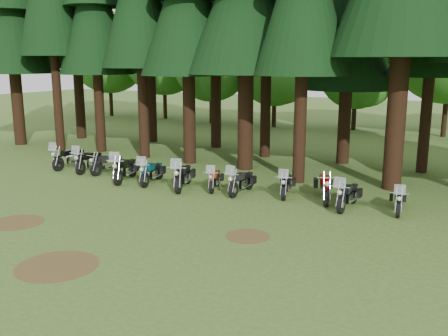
{
  "coord_description": "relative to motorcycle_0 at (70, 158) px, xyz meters",
  "views": [
    {
      "loc": [
        10.85,
        -12.89,
        5.39
      ],
      "look_at": [
        1.24,
        5.0,
        1.0
      ],
      "focal_mm": 40.0,
      "sensor_mm": 36.0,
      "label": 1
    }
  ],
  "objects": [
    {
      "name": "pine_back_4",
      "position": [
        11.93,
        7.9,
        7.75
      ],
      "size": [
        4.94,
        4.94,
        13.78
      ],
      "color": "black",
      "rests_on": "ground"
    },
    {
      "name": "motorcycle_4",
      "position": [
        5.65,
        -0.67,
        -0.02
      ],
      "size": [
        0.76,
        2.27,
        1.43
      ],
      "rotation": [
        0.0,
        0.0,
        0.22
      ],
      "color": "black",
      "rests_on": "ground"
    },
    {
      "name": "decid_1",
      "position": [
        -8.1,
        20.42,
        5.33
      ],
      "size": [
        7.91,
        7.69,
        9.88
      ],
      "color": "black",
      "rests_on": "ground"
    },
    {
      "name": "dirt_patch_2",
      "position": [
        8.89,
        -9.34,
        -0.49
      ],
      "size": [
        2.2,
        2.2,
        0.01
      ],
      "primitive_type": "cylinder",
      "color": "#4C3D1E",
      "rests_on": "ground"
    },
    {
      "name": "decid_3",
      "position": [
        3.18,
        19.79,
        4.01
      ],
      "size": [
        6.12,
        5.95,
        7.65
      ],
      "color": "black",
      "rests_on": "ground"
    },
    {
      "name": "motorcycle_0",
      "position": [
        0.0,
        0.0,
        0.0
      ],
      "size": [
        0.45,
        2.37,
        1.49
      ],
      "rotation": [
        0.0,
        0.0,
        0.04
      ],
      "color": "black",
      "rests_on": "ground"
    },
    {
      "name": "ground",
      "position": [
        7.89,
        -5.34,
        -0.5
      ],
      "size": [
        120.0,
        120.0,
        0.0
      ],
      "primitive_type": "plane",
      "color": "#3A5A20",
      "rests_on": "ground"
    },
    {
      "name": "decid_4",
      "position": [
        9.47,
        20.98,
        3.87
      ],
      "size": [
        5.93,
        5.76,
        7.41
      ],
      "color": "black",
      "rests_on": "ground"
    },
    {
      "name": "motorcycle_11",
      "position": [
        16.08,
        0.02,
        -0.08
      ],
      "size": [
        0.6,
        2.0,
        1.26
      ],
      "rotation": [
        0.0,
        0.0,
        0.18
      ],
      "color": "black",
      "rests_on": "ground"
    },
    {
      "name": "motorcycle_6",
      "position": [
        8.64,
        -0.27,
        -0.08
      ],
      "size": [
        0.88,
        1.95,
        1.25
      ],
      "rotation": [
        0.0,
        0.0,
        0.33
      ],
      "color": "black",
      "rests_on": "ground"
    },
    {
      "name": "motorcycle_3",
      "position": [
        4.31,
        -0.87,
        0.02
      ],
      "size": [
        1.01,
        2.45,
        1.56
      ],
      "rotation": [
        0.0,
        0.0,
        0.3
      ],
      "color": "black",
      "rests_on": "ground"
    },
    {
      "name": "motorcycle_5",
      "position": [
        7.38,
        -0.79,
        0.02
      ],
      "size": [
        1.1,
        2.41,
        1.54
      ],
      "rotation": [
        0.0,
        0.0,
        0.34
      ],
      "color": "black",
      "rests_on": "ground"
    },
    {
      "name": "motorcycle_1",
      "position": [
        1.46,
        -0.11,
        -0.01
      ],
      "size": [
        0.7,
        2.34,
        1.47
      ],
      "rotation": [
        0.0,
        0.0,
        0.18
      ],
      "color": "black",
      "rests_on": "ground"
    },
    {
      "name": "dirt_patch_1",
      "position": [
        12.39,
        -4.84,
        -0.49
      ],
      "size": [
        1.4,
        1.4,
        0.01
      ],
      "primitive_type": "cylinder",
      "color": "#4C3D1E",
      "rests_on": "ground"
    },
    {
      "name": "motorcycle_8",
      "position": [
        11.69,
        0.22,
        -0.06
      ],
      "size": [
        0.76,
        2.09,
        1.32
      ],
      "rotation": [
        0.0,
        0.0,
        0.25
      ],
      "color": "black",
      "rests_on": "ground"
    },
    {
      "name": "dirt_patch_0",
      "position": [
        4.89,
        -7.34,
        -0.49
      ],
      "size": [
        1.8,
        1.8,
        0.01
      ],
      "primitive_type": "cylinder",
      "color": "#4C3D1E",
      "rests_on": "ground"
    },
    {
      "name": "motorcycle_2",
      "position": [
        2.52,
        0.0,
        -0.06
      ],
      "size": [
        0.4,
        2.11,
        0.86
      ],
      "rotation": [
        0.0,
        0.0,
        -0.12
      ],
      "color": "black",
      "rests_on": "ground"
    },
    {
      "name": "decid_0",
      "position": [
        -14.21,
        19.92,
        5.4
      ],
      "size": [
        8.0,
        7.78,
        10.0
      ],
      "color": "black",
      "rests_on": "ground"
    },
    {
      "name": "motorcycle_9",
      "position": [
        13.25,
        0.31,
        0.01
      ],
      "size": [
        1.06,
        2.34,
        1.0
      ],
      "rotation": [
        0.0,
        0.0,
        0.38
      ],
      "color": "black",
      "rests_on": "ground"
    },
    {
      "name": "decid_2",
      "position": [
        -2.54,
        19.43,
        4.46
      ],
      "size": [
        6.72,
        6.53,
        8.4
      ],
      "color": "black",
      "rests_on": "ground"
    },
    {
      "name": "motorcycle_10",
      "position": [
        14.35,
        -0.36,
        -0.03
      ],
      "size": [
        0.43,
        2.23,
        1.4
      ],
      "rotation": [
        0.0,
        0.0,
        -0.05
      ],
      "color": "black",
      "rests_on": "ground"
    },
    {
      "name": "motorcycle_7",
      "position": [
        9.94,
        -0.33,
        -0.04
      ],
      "size": [
        0.41,
        2.19,
        1.38
      ],
      "rotation": [
        0.0,
        0.0,
        0.01
      ],
      "color": "black",
      "rests_on": "ground"
    }
  ]
}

